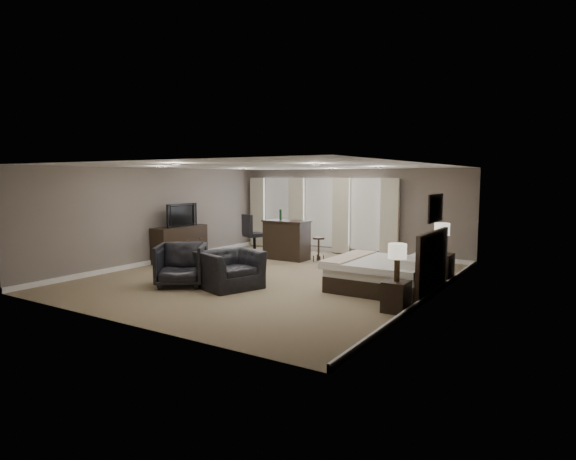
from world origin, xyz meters
The scene contains 16 objects.
room centered at (0.00, 0.00, 1.30)m, with size 7.60×8.60×2.64m.
window_bay centered at (-1.00, 4.11, 1.20)m, with size 5.25×0.20×2.30m.
bed centered at (2.58, 0.24, 0.65)m, with size 2.03×1.94×1.29m, color silver.
nightstand_near centered at (3.47, -1.21, 0.27)m, with size 0.41×0.50×0.54m, color black.
nightstand_far centered at (3.47, 1.69, 0.32)m, with size 0.48×0.58×0.64m, color black.
lamp_near centered at (3.47, -1.21, 0.87)m, with size 0.32×0.32×0.66m, color beige.
lamp_far centered at (3.47, 1.69, 0.98)m, with size 0.34×0.34×0.69m, color beige.
wall_art centered at (3.70, 0.24, 1.75)m, with size 0.04×0.96×0.56m, color slate.
dresser centered at (-3.45, 0.48, 0.49)m, with size 0.55×1.70×0.99m, color black.
tv centered at (-3.45, 0.48, 1.06)m, with size 1.11×0.64×0.15m, color black.
armchair_near centered at (-0.15, -1.36, 0.53)m, with size 1.22×0.79×1.06m, color black.
armchair_far centered at (-1.17, -1.76, 0.51)m, with size 0.99×0.93×1.02m, color black.
bar_counter centered at (-1.07, 2.33, 0.57)m, with size 1.30×0.68×1.13m, color black.
bar_stool_left centered at (-2.38, 3.63, 0.40)m, with size 0.38×0.38×0.80m, color black.
bar_stool_right centered at (-0.09, 2.45, 0.35)m, with size 0.33×0.33×0.69m, color black.
desk_chair centered at (-2.51, 2.73, 0.61)m, with size 0.62×0.62×1.22m, color black.
Camera 1 is at (6.28, -9.19, 2.34)m, focal length 30.00 mm.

